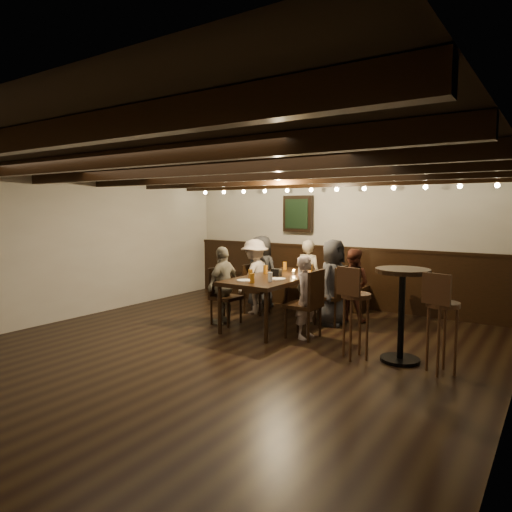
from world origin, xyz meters
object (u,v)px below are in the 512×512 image
Objects in this scene: person_bench_right at (352,285)px; bar_stool_right at (441,336)px; chair_right_near at (331,307)px; person_bench_centre at (308,276)px; person_bench_left at (262,272)px; person_left_far at (223,285)px; person_right_near at (333,282)px; high_top_table at (402,301)px; chair_left_far at (225,307)px; chair_left_near at (256,298)px; bar_stool_left at (355,324)px; person_right_far at (306,297)px; person_left_near at (255,276)px; dining_table at (278,280)px; chair_right_far at (304,317)px.

bar_stool_right is at bearing 135.05° from person_bench_right.
person_bench_centre reaches higher than chair_right_near.
person_bench_left is 1.36m from person_left_far.
high_top_table is at bearing -129.20° from person_right_near.
bar_stool_right reaches higher than chair_left_far.
person_bench_left is at bearing 152.48° from high_top_table.
bar_stool_left is at bearing 60.24° from chair_left_near.
person_bench_right is at bearing -6.34° from person_right_far.
person_bench_left reaches higher than person_bench_right.
person_bench_centre is (0.90, 0.15, -0.03)m from person_bench_left.
person_left_near is (-0.75, -0.60, 0.01)m from person_bench_centre.
dining_table is 1.67× the size of person_left_far.
chair_right_near is at bearing 0.06° from chair_right_far.
person_right_near is 0.90m from person_right_far.
bar_stool_left is at bearing -116.15° from chair_right_far.
person_bench_centre is at bearing 26.57° from person_right_far.
high_top_table is (1.45, -0.26, 0.45)m from chair_right_far.
person_bench_centre is at bearing 90.00° from dining_table.
person_left_near is 1.14× the size of bar_stool_right.
person_right_far reaches higher than dining_table.
person_left_near is 1.50m from person_right_near.
high_top_table reaches higher than chair_left_far.
person_left_near is (-0.03, 0.90, 0.38)m from chair_left_far.
person_bench_left is at bearing -158.01° from chair_left_near.
high_top_table is (1.43, -1.16, 0.06)m from person_right_near.
person_bench_centre reaches higher than person_bench_right.
person_bench_centre is 1.68m from person_left_far.
person_right_far is at bearing 58.49° from chair_left_near.
person_right_near reaches higher than person_bench_left.
dining_table is 1.60× the size of person_bench_centre.
person_left_near is at bearing 108.43° from person_bench_left.
bar_stool_right is (0.50, -0.16, -0.32)m from high_top_table.
person_left_near is 1.11× the size of person_right_far.
chair_right_far is at bearing 90.00° from chair_left_far.
bar_stool_left reaches higher than chair_left_near.
person_bench_left is (-1.62, 0.45, 0.39)m from chair_right_near.
dining_table is at bearing 45.00° from person_bench_right.
chair_right_near is 1.67m from bar_stool_left.
person_right_far is 1.02× the size of bar_stool_left.
dining_table is 2.21× the size of chair_right_near.
person_right_far is 1.04× the size of high_top_table.
person_left_far is at bearing 0.00° from person_left_near.
chair_right_near is (0.72, 0.45, -0.43)m from dining_table.
high_top_table is 0.99× the size of bar_stool_right.
chair_right_far is (1.44, -0.90, 0.04)m from chair_left_near.
chair_left_far is 0.79× the size of bar_stool_left.
chair_left_near is 0.72× the size of person_bench_right.
bar_stool_right is (3.39, -1.31, 0.17)m from chair_left_near.
person_bench_left reaches higher than person_right_far.
chair_left_near is 0.75× the size of bar_stool_right.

